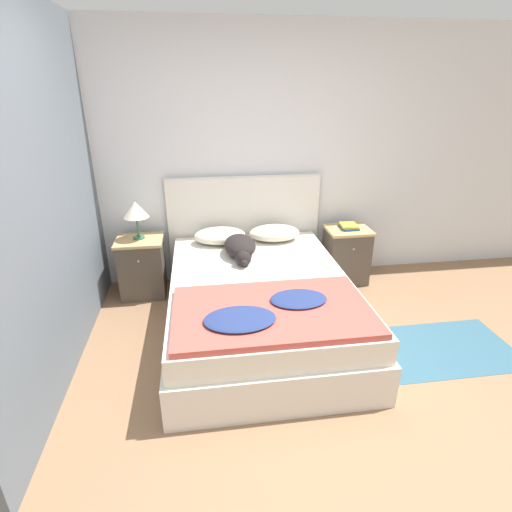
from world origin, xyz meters
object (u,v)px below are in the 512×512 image
(nightstand_left, at_px, (142,267))
(table_lamp, at_px, (136,210))
(bed, at_px, (260,304))
(nightstand_right, at_px, (346,255))
(pillow_left, at_px, (220,236))
(book_stack, at_px, (349,226))
(pillow_right, at_px, (274,233))
(dog, at_px, (240,247))

(nightstand_left, distance_m, table_lamp, 0.58)
(bed, height_order, table_lamp, table_lamp)
(nightstand_right, bearing_deg, pillow_left, 179.74)
(nightstand_left, relative_size, pillow_left, 1.16)
(nightstand_left, xyz_separation_m, pillow_left, (0.79, 0.01, 0.29))
(book_stack, bearing_deg, table_lamp, 179.67)
(nightstand_left, xyz_separation_m, book_stack, (2.13, 0.01, 0.32))
(book_stack, relative_size, table_lamp, 0.57)
(nightstand_right, height_order, table_lamp, table_lamp)
(nightstand_right, bearing_deg, book_stack, 63.91)
(pillow_right, height_order, dog, dog)
(pillow_left, xyz_separation_m, pillow_right, (0.56, 0.00, 0.00))
(pillow_right, bearing_deg, pillow_left, 180.00)
(table_lamp, bearing_deg, nightstand_left, -90.00)
(pillow_left, xyz_separation_m, table_lamp, (-0.79, 0.01, 0.29))
(nightstand_left, height_order, dog, dog)
(bed, distance_m, nightstand_left, 1.34)
(book_stack, bearing_deg, nightstand_right, -116.09)
(pillow_left, xyz_separation_m, dog, (0.17, -0.35, 0.01))
(table_lamp, bearing_deg, nightstand_right, -0.53)
(pillow_left, height_order, book_stack, pillow_left)
(nightstand_left, bearing_deg, table_lamp, 90.00)
(dog, bearing_deg, book_stack, 16.46)
(pillow_left, bearing_deg, table_lamp, 179.02)
(bed, relative_size, nightstand_left, 3.50)
(dog, bearing_deg, nightstand_right, 16.18)
(bed, distance_m, dog, 0.60)
(nightstand_right, height_order, pillow_right, pillow_right)
(dog, height_order, table_lamp, table_lamp)
(pillow_right, height_order, book_stack, pillow_right)
(nightstand_right, xyz_separation_m, table_lamp, (-2.13, 0.02, 0.58))
(pillow_right, xyz_separation_m, dog, (-0.38, -0.35, 0.01))
(dog, distance_m, table_lamp, 1.06)
(bed, xyz_separation_m, dog, (-0.11, 0.48, 0.34))
(nightstand_left, height_order, book_stack, book_stack)
(bed, bearing_deg, nightstand_right, 37.54)
(book_stack, bearing_deg, pillow_left, -179.95)
(bed, bearing_deg, pillow_right, 71.36)
(bed, distance_m, book_stack, 1.40)
(pillow_left, distance_m, book_stack, 1.34)
(nightstand_left, relative_size, dog, 0.91)
(bed, xyz_separation_m, pillow_left, (-0.28, 0.82, 0.34))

